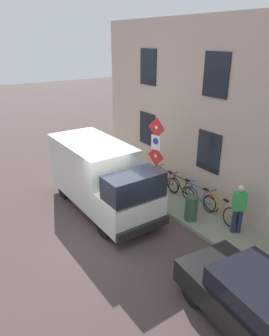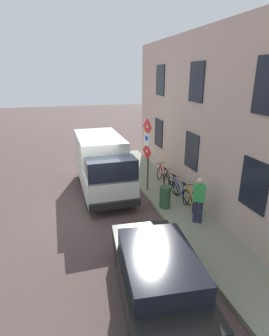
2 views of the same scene
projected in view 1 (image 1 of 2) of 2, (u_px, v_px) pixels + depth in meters
The scene contains 12 objects.
ground_plane at pixel (113, 239), 10.22m from camera, with size 80.00×80.00×0.00m, color #4A3A37.
sidewalk_slab at pixel (188, 208), 11.93m from camera, with size 1.79×15.92×0.14m, color gray.
building_facade at pixel (219, 118), 11.29m from camera, with size 0.75×13.92×6.86m.
sign_post_stacked at pixel (156, 150), 11.64m from camera, with size 0.19×0.55×3.21m.
delivery_van at pixel (100, 176), 11.68m from camera, with size 2.03×5.34×2.50m.
parked_hatchback at pixel (263, 308), 6.69m from camera, with size 2.14×4.15×1.38m.
bicycle_orange at pixel (219, 209), 11.02m from camera, with size 0.46×1.72×0.89m.
bicycle_blue at pixel (199, 198), 11.77m from camera, with size 0.48×1.72×0.89m.
bicycle_black at pixel (182, 189), 12.52m from camera, with size 0.46×1.71×0.89m.
bicycle_red at pixel (166, 180), 13.26m from camera, with size 0.46×1.72×0.89m.
pedestrian at pixel (239, 207), 10.01m from camera, with size 0.48×0.44×1.72m.
litter_bin at pixel (191, 208), 10.91m from camera, with size 0.44×0.44×0.90m, color #2D5133.
Camera 1 is at (-4.23, -7.45, 6.09)m, focal length 33.40 mm.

